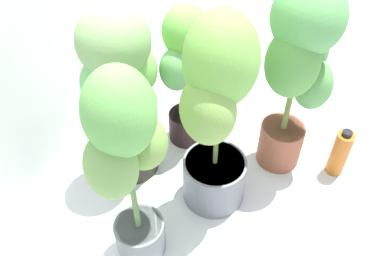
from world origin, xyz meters
name	(u,v)px	position (x,y,z in m)	size (l,w,h in m)	color
ground_plane	(242,196)	(0.00, 0.00, 0.00)	(8.00, 8.00, 0.00)	silver
potted_plant_back_right	(188,69)	(0.29, 0.33, 0.42)	(0.35, 0.29, 0.72)	#2F1E20
potted_plant_center	(216,115)	(-0.04, 0.13, 0.49)	(0.36, 0.29, 0.89)	slate
potted_plant_back_left	(127,159)	(-0.34, 0.34, 0.53)	(0.34, 0.27, 0.86)	slate
potted_plant_front_right	(299,63)	(0.26, -0.13, 0.55)	(0.39, 0.37, 0.89)	#965238
potted_plant_back_center	(122,85)	(0.05, 0.53, 0.48)	(0.39, 0.37, 0.81)	#2A261B
nutrient_bottle	(340,153)	(0.26, -0.39, 0.12)	(0.08, 0.08, 0.25)	#B8621E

